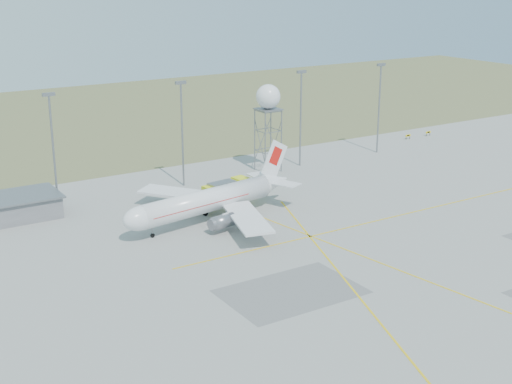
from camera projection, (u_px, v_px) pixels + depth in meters
ground at (485, 298)px, 91.67m from camera, size 400.00×400.00×0.00m
grass_strip at (99, 117)px, 204.62m from camera, size 400.00×120.00×0.03m
building_grey at (2, 209)px, 119.74m from camera, size 19.00×10.00×3.90m
mast_a at (53, 141)px, 123.46m from camera, size 2.20×0.50×20.50m
mast_b at (182, 125)px, 136.22m from camera, size 2.20×0.50×20.50m
mast_c at (301, 110)px, 150.52m from camera, size 2.20×0.50×20.50m
mast_d at (379, 101)px, 161.76m from camera, size 2.20×0.50×20.50m
taxi_sign_near at (408, 136)px, 177.88m from camera, size 1.60×0.17×1.20m
taxi_sign_far at (428, 132)px, 181.46m from camera, size 1.60×0.17×1.20m
airliner_main at (209, 201)px, 118.67m from camera, size 34.51×33.18×11.77m
radar_tower at (268, 123)px, 147.23m from camera, size 5.03×5.03×18.21m
fire_truck at (228, 190)px, 130.70m from camera, size 9.51×4.64×3.68m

